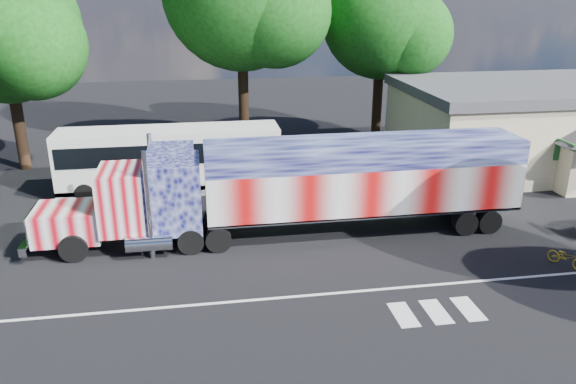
{
  "coord_description": "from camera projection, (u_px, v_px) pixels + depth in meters",
  "views": [
    {
      "loc": [
        -3.86,
        -20.77,
        10.67
      ],
      "look_at": [
        0.0,
        3.0,
        1.9
      ],
      "focal_mm": 35.0,
      "sensor_mm": 36.0,
      "label": 1
    }
  ],
  "objects": [
    {
      "name": "lane_markings",
      "position": [
        365.0,
        302.0,
        20.26
      ],
      "size": [
        30.0,
        2.67,
        0.01
      ],
      "color": "silver",
      "rests_on": "ground"
    },
    {
      "name": "semi_truck",
      "position": [
        305.0,
        185.0,
        25.06
      ],
      "size": [
        21.9,
        3.46,
        4.67
      ],
      "color": "black",
      "rests_on": "ground"
    },
    {
      "name": "woman",
      "position": [
        144.0,
        237.0,
        23.67
      ],
      "size": [
        0.66,
        0.56,
        1.53
      ],
      "primitive_type": "imported",
      "rotation": [
        0.0,
        0.0,
        0.41
      ],
      "color": "slate",
      "rests_on": "ground"
    },
    {
      "name": "bicycle",
      "position": [
        567.0,
        257.0,
        22.74
      ],
      "size": [
        1.28,
        1.62,
        0.82
      ],
      "primitive_type": "imported",
      "rotation": [
        0.0,
        0.0,
        0.55
      ],
      "color": "gold",
      "rests_on": "ground"
    },
    {
      "name": "tree_ne_a",
      "position": [
        384.0,
        20.0,
        39.21
      ],
      "size": [
        8.79,
        8.37,
        12.85
      ],
      "color": "black",
      "rests_on": "ground"
    },
    {
      "name": "coach_bus",
      "position": [
        170.0,
        158.0,
        30.98
      ],
      "size": [
        12.03,
        2.8,
        3.5
      ],
      "color": "white",
      "rests_on": "ground"
    },
    {
      "name": "tree_nw_a",
      "position": [
        5.0,
        27.0,
        32.34
      ],
      "size": [
        9.27,
        8.83,
        13.0
      ],
      "color": "black",
      "rests_on": "ground"
    },
    {
      "name": "ground",
      "position": [
        299.0,
        259.0,
        23.5
      ],
      "size": [
        100.0,
        100.0,
        0.0
      ],
      "primitive_type": "plane",
      "color": "black"
    }
  ]
}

